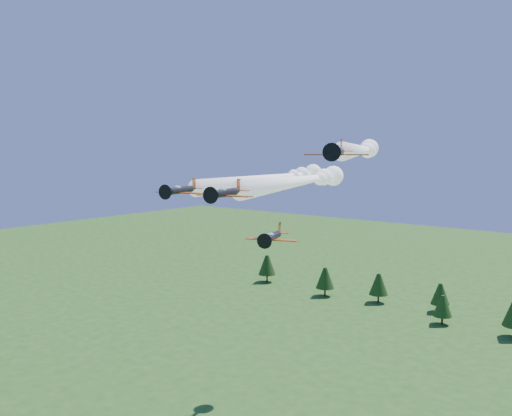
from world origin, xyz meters
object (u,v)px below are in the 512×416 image
Objects in this scene: plane_right at (362,150)px; plane_slot at (273,237)px; plane_lead at (304,180)px; plane_left at (274,178)px.

plane_slot is (-1.85, -23.12, -12.39)m from plane_right.
plane_lead is 16.63m from plane_left.
plane_left is 1.16× the size of plane_right.
plane_right is 26.30m from plane_slot.
plane_lead reaches higher than plane_left.
plane_slot is at bearing -66.59° from plane_left.
plane_left is 26.92m from plane_slot.
plane_right reaches higher than plane_left.
plane_left reaches higher than plane_slot.
plane_left is 6.61× the size of plane_slot.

